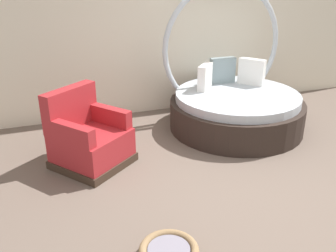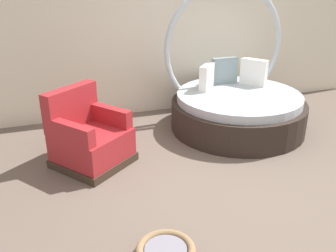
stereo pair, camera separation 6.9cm
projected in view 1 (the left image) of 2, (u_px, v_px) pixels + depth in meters
ground_plane at (234, 183)px, 4.28m from camera, size 8.00×8.00×0.02m
back_wall at (162, 15)px, 5.87m from camera, size 8.00×0.12×3.12m
round_daybed at (234, 102)px, 5.62m from camera, size 1.98×1.98×2.10m
red_armchair at (88, 139)px, 4.56m from camera, size 1.12×1.12×0.94m
pet_basket at (169, 252)px, 3.14m from camera, size 0.51×0.51×0.13m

